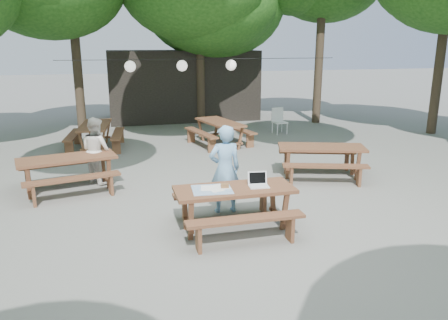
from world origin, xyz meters
TOP-DOWN VIEW (x-y plane):
  - ground at (0.00, 0.00)m, footprint 80.00×80.00m
  - pavilion at (0.50, 10.50)m, footprint 6.00×3.00m
  - main_picnic_table at (-0.53, -1.23)m, footprint 2.00×1.58m
  - picnic_table_nw at (-3.42, 1.62)m, footprint 2.20×1.95m
  - picnic_table_ne at (2.29, 1.19)m, footprint 2.29×2.09m
  - picnic_table_far_w at (-2.95, 5.49)m, footprint 1.75×2.07m
  - picnic_table_far_e at (0.78, 5.05)m, footprint 1.97×2.21m
  - woman at (-0.47, -0.37)m, footprint 0.62×0.42m
  - second_person at (-2.83, 2.09)m, footprint 0.89×0.93m
  - plastic_chair at (3.25, 6.26)m, footprint 0.49×0.49m
  - laptop at (-0.11, -1.23)m, footprint 0.35×0.29m
  - tabletop_clutter at (-0.87, -1.22)m, footprint 0.69×0.60m
  - paper_lanterns at (-0.19, 6.00)m, footprint 9.00×0.34m

SIDE VIEW (x-z plane):
  - ground at x=0.00m, z-range 0.00..0.00m
  - plastic_chair at x=3.25m, z-range -0.19..0.71m
  - main_picnic_table at x=-0.53m, z-range 0.01..0.76m
  - picnic_table_nw at x=-3.42m, z-range 0.01..0.76m
  - picnic_table_ne at x=2.29m, z-range 0.01..0.76m
  - picnic_table_far_w at x=-2.95m, z-range 0.01..0.76m
  - picnic_table_far_e at x=0.78m, z-range 0.01..0.76m
  - second_person at x=-2.83m, z-range 0.00..1.50m
  - tabletop_clutter at x=-0.87m, z-range 0.72..0.80m
  - laptop at x=-0.11m, z-range 0.69..0.93m
  - woman at x=-0.47m, z-range 0.00..1.66m
  - pavilion at x=0.50m, z-range 0.00..2.80m
  - paper_lanterns at x=-0.19m, z-range 2.21..2.59m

